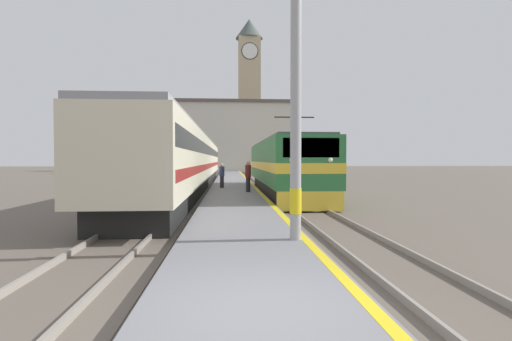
% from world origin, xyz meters
% --- Properties ---
extents(ground_plane, '(200.00, 200.00, 0.00)m').
position_xyz_m(ground_plane, '(0.00, 30.00, 0.00)').
color(ground_plane, '#60564C').
extents(platform, '(3.14, 140.00, 0.33)m').
position_xyz_m(platform, '(0.00, 25.00, 0.16)').
color(platform, slate).
rests_on(platform, ground).
extents(rail_track_near, '(2.84, 140.00, 0.16)m').
position_xyz_m(rail_track_near, '(2.98, 25.00, 0.03)').
color(rail_track_near, '#60564C').
rests_on(rail_track_near, ground).
extents(rail_track_far, '(2.84, 140.00, 0.16)m').
position_xyz_m(rail_track_far, '(-3.22, 25.00, 0.03)').
color(rail_track_far, '#60564C').
rests_on(rail_track_far, ground).
extents(locomotive_train, '(2.92, 16.80, 4.38)m').
position_xyz_m(locomotive_train, '(2.98, 19.29, 1.75)').
color(locomotive_train, black).
rests_on(locomotive_train, ground).
extents(passenger_train, '(2.92, 43.14, 3.89)m').
position_xyz_m(passenger_train, '(-3.22, 26.74, 2.10)').
color(passenger_train, black).
rests_on(passenger_train, ground).
extents(catenary_mast, '(2.09, 0.28, 8.31)m').
position_xyz_m(catenary_mast, '(1.24, 4.20, 4.43)').
color(catenary_mast, '#9E9EA3').
rests_on(catenary_mast, platform).
extents(person_on_platform, '(0.34, 0.34, 1.79)m').
position_xyz_m(person_on_platform, '(0.77, 17.99, 1.27)').
color(person_on_platform, '#23232D').
rests_on(person_on_platform, platform).
extents(second_waiting_passenger, '(0.34, 0.34, 1.62)m').
position_xyz_m(second_waiting_passenger, '(-0.80, 21.61, 1.17)').
color(second_waiting_passenger, '#23232D').
rests_on(second_waiting_passenger, platform).
extents(clock_tower, '(5.40, 5.40, 30.28)m').
position_xyz_m(clock_tower, '(3.87, 75.26, 16.05)').
color(clock_tower, tan).
rests_on(clock_tower, ground).
extents(station_building, '(21.87, 7.34, 12.11)m').
position_xyz_m(station_building, '(-0.11, 63.80, 6.08)').
color(station_building, beige).
rests_on(station_building, ground).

